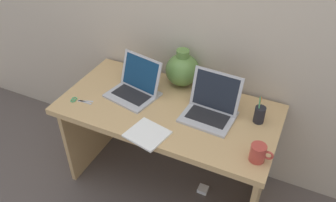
{
  "coord_description": "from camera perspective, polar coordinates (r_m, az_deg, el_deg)",
  "views": [
    {
      "loc": [
        0.71,
        -1.51,
        2.03
      ],
      "look_at": [
        0.0,
        0.0,
        0.75
      ],
      "focal_mm": 36.7,
      "sensor_mm": 36.0,
      "label": 1
    }
  ],
  "objects": [
    {
      "name": "ground_plane",
      "position": [
        2.63,
        0.0,
        -13.11
      ],
      "size": [
        6.0,
        6.0,
        0.0
      ],
      "primitive_type": "plane",
      "color": "#564C47"
    },
    {
      "name": "back_wall",
      "position": [
        2.19,
        4.41,
        15.01
      ],
      "size": [
        4.4,
        0.04,
        2.4
      ],
      "primitive_type": "cube",
      "color": "#BCAD99",
      "rests_on": "ground"
    },
    {
      "name": "desk",
      "position": [
        2.23,
        0.0,
        -4.16
      ],
      "size": [
        1.36,
        0.68,
        0.7
      ],
      "color": "tan",
      "rests_on": "ground"
    },
    {
      "name": "laptop_left",
      "position": [
        2.23,
        -5.3,
        2.66
      ],
      "size": [
        0.35,
        0.31,
        0.24
      ],
      "color": "#B2B2B7",
      "rests_on": "desk"
    },
    {
      "name": "laptop_right",
      "position": [
        2.06,
        7.27,
        -0.65
      ],
      "size": [
        0.32,
        0.27,
        0.26
      ],
      "color": "#B2B2B7",
      "rests_on": "desk"
    },
    {
      "name": "green_vase",
      "position": [
        2.29,
        2.41,
        5.26
      ],
      "size": [
        0.23,
        0.23,
        0.26
      ],
      "color": "#5B843D",
      "rests_on": "desk"
    },
    {
      "name": "notebook_stack",
      "position": [
        1.94,
        -3.4,
        -5.53
      ],
      "size": [
        0.25,
        0.23,
        0.01
      ],
      "primitive_type": "cube",
      "rotation": [
        0.0,
        0.0,
        -0.21
      ],
      "color": "white",
      "rests_on": "desk"
    },
    {
      "name": "coffee_mug",
      "position": [
        1.84,
        14.76,
        -8.35
      ],
      "size": [
        0.12,
        0.08,
        0.1
      ],
      "color": "#B23D33",
      "rests_on": "desk"
    },
    {
      "name": "pen_cup",
      "position": [
        2.07,
        14.94,
        -2.16
      ],
      "size": [
        0.06,
        0.06,
        0.18
      ],
      "color": "black",
      "rests_on": "desk"
    },
    {
      "name": "scissors",
      "position": [
        2.26,
        -14.75,
        0.11
      ],
      "size": [
        0.15,
        0.07,
        0.01
      ],
      "color": "#B7B7BC",
      "rests_on": "desk"
    },
    {
      "name": "power_brick",
      "position": [
        2.57,
        5.82,
        -14.39
      ],
      "size": [
        0.07,
        0.07,
        0.03
      ],
      "primitive_type": "cube",
      "color": "white",
      "rests_on": "ground"
    }
  ]
}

